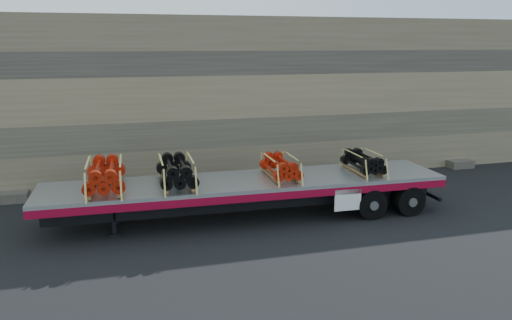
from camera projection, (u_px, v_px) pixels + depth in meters
The scene contains 7 objects.
ground at pixel (245, 224), 16.73m from camera, with size 120.00×120.00×0.00m, color black.
rock_wall at pixel (208, 99), 22.03m from camera, with size 44.00×3.00×7.00m, color #7A6B54.
trailer at pixel (247, 199), 17.16m from camera, with size 13.70×2.63×1.37m, color #B8BBC0, non-canonical shape.
bundle_front at pixel (105, 176), 15.79m from camera, with size 1.22×2.44×0.87m, color #AA1A09, non-canonical shape.
bundle_midfront at pixel (176, 172), 16.34m from camera, with size 1.17×2.34×0.83m, color black, non-canonical shape.
bundle_midrear at pixel (280, 167), 17.21m from camera, with size 0.99×1.98×0.70m, color #AA1A09, non-canonical shape.
bundle_rear at pixel (363, 163), 17.96m from camera, with size 0.95×1.91×0.68m, color black, non-canonical shape.
Camera 1 is at (-3.91, -15.32, 5.90)m, focal length 35.00 mm.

